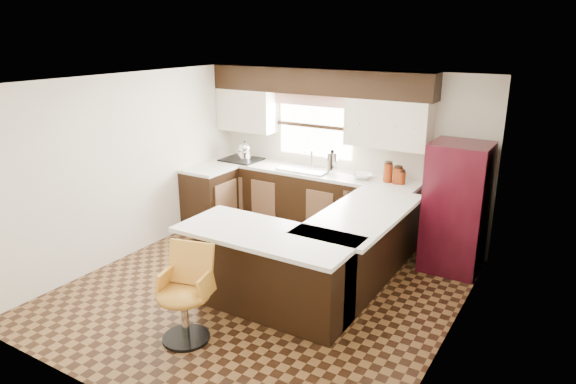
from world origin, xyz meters
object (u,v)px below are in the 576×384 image
Objects in this scene: bar_chair at (183,296)px; refrigerator at (456,208)px; peninsula_return at (273,273)px; peninsula_long at (357,252)px.

refrigerator is at bearing 44.15° from bar_chair.
refrigerator reaches higher than peninsula_return.
refrigerator is (1.36, 2.07, 0.36)m from peninsula_return.
peninsula_long is 1.11m from peninsula_return.
peninsula_return is 1.01× the size of refrigerator.
peninsula_return is 1.00m from bar_chair.
peninsula_return is 1.73× the size of bar_chair.
bar_chair is (-0.97, -1.87, 0.03)m from peninsula_long.
peninsula_return is at bearing -118.30° from peninsula_long.
bar_chair reaches higher than peninsula_return.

